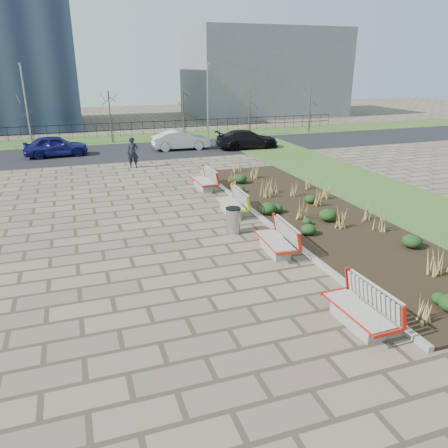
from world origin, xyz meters
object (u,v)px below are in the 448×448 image
object	(u,v)px
bench_a	(358,308)
lamp_east	(208,102)
car_blue	(56,146)
car_black	(247,139)
litter_bin	(233,221)
bench_d	(203,180)
bench_b	(275,239)
pedestrian	(133,153)
car_silver	(181,140)
bench_c	(231,203)
lamp_west	(26,107)

from	to	relation	value
bench_a	lamp_east	size ratio (longest dim) A/B	0.35
car_blue	car_black	bearing A→B (deg)	-101.48
car_blue	lamp_east	xyz separation A→B (m)	(12.19, 4.09, 2.30)
litter_bin	car_black	bearing A→B (deg)	66.38
bench_d	litter_bin	size ratio (longest dim) A/B	2.17
bench_a	bench_b	bearing A→B (deg)	87.89
bench_d	pedestrian	bearing A→B (deg)	111.52
car_silver	car_black	world-z (taller)	car_silver
bench_a	car_silver	bearing A→B (deg)	84.22
bench_c	car_blue	distance (m)	17.08
car_blue	car_black	distance (m)	13.63
bench_b	car_silver	size ratio (longest dim) A/B	0.50
car_black	lamp_west	xyz separation A→B (m)	(-15.35, 5.59, 2.34)
car_blue	lamp_west	size ratio (longest dim) A/B	0.70
car_black	lamp_east	size ratio (longest dim) A/B	0.79
car_black	bench_d	bearing A→B (deg)	148.71
bench_d	car_silver	xyz separation A→B (m)	(1.55, 11.05, 0.22)
bench_d	lamp_west	distance (m)	18.05
pedestrian	bench_b	bearing A→B (deg)	-70.91
litter_bin	car_black	size ratio (longest dim) A/B	0.20
bench_a	car_black	bearing A→B (deg)	72.42
car_black	car_blue	bearing A→B (deg)	85.25
litter_bin	car_blue	size ratio (longest dim) A/B	0.23
car_silver	lamp_east	size ratio (longest dim) A/B	0.71
car_black	lamp_east	bearing A→B (deg)	15.17
bench_b	car_black	distance (m)	19.37
bench_d	car_blue	world-z (taller)	car_blue
bench_b	car_silver	distance (m)	19.57
litter_bin	lamp_east	bearing A→B (deg)	75.31
pedestrian	lamp_west	distance (m)	11.49
lamp_west	bench_c	bearing A→B (deg)	-65.32
bench_b	lamp_east	size ratio (longest dim) A/B	0.35
bench_b	litter_bin	xyz separation A→B (m)	(-0.69, 2.19, -0.02)
bench_a	lamp_west	size ratio (longest dim) A/B	0.35
bench_c	pedestrian	size ratio (longest dim) A/B	1.13
pedestrian	lamp_east	xyz separation A→B (m)	(7.66, 9.35, 2.11)
litter_bin	car_blue	world-z (taller)	car_blue
car_blue	bench_d	bearing A→B (deg)	-152.80
pedestrian	lamp_west	bearing A→B (deg)	132.82
bench_a	bench_d	distance (m)	13.12
litter_bin	car_silver	size ratio (longest dim) A/B	0.23
pedestrian	car_blue	xyz separation A→B (m)	(-4.53, 5.26, -0.19)
bench_a	lamp_west	xyz separation A→B (m)	(-9.00, 28.55, 2.54)
bench_c	bench_a	bearing A→B (deg)	-87.92
bench_d	car_blue	distance (m)	13.43
bench_c	car_silver	world-z (taller)	car_silver
bench_a	litter_bin	size ratio (longest dim) A/B	2.17
litter_bin	pedestrian	bearing A→B (deg)	99.10
car_black	litter_bin	bearing A→B (deg)	157.94
bench_c	litter_bin	world-z (taller)	bench_c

